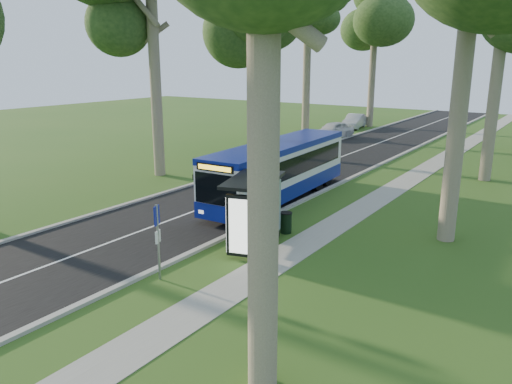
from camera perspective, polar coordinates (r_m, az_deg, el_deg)
ground at (r=19.71m, az=-5.49°, el=-6.19°), size 120.00×120.00×0.00m
road at (r=29.42m, az=1.63°, el=1.01°), size 7.00×100.00×0.02m
kerb_east at (r=27.75m, az=7.73°, el=0.13°), size 0.25×100.00×0.12m
kerb_west at (r=31.37m, az=-3.77°, el=1.96°), size 0.25×100.00×0.12m
centre_line at (r=29.42m, az=1.63°, el=1.03°), size 0.12×100.00×0.00m
footpath at (r=26.62m, az=13.51°, el=-0.90°), size 1.50×100.00×0.02m
bus at (r=25.76m, az=2.61°, el=2.49°), size 2.92×11.33×2.97m
bus_stop_sign at (r=16.53m, az=-11.17°, el=-4.68°), size 0.16×0.35×2.59m
bus_shelter at (r=18.59m, az=-0.71°, el=-1.15°), size 2.59×3.55×2.73m
litter_bin at (r=21.00m, az=3.44°, el=-3.49°), size 0.51×0.51×0.90m
car_white at (r=46.91m, az=8.81°, el=7.01°), size 2.78×4.82×1.54m
car_silver at (r=54.32m, az=11.20°, el=7.94°), size 2.17×4.69×1.49m
tree_west_c at (r=38.48m, az=1.22°, el=21.06°), size 5.20×5.20×15.12m
tree_west_e at (r=56.16m, az=13.57°, el=19.80°), size 5.20×5.20×16.55m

